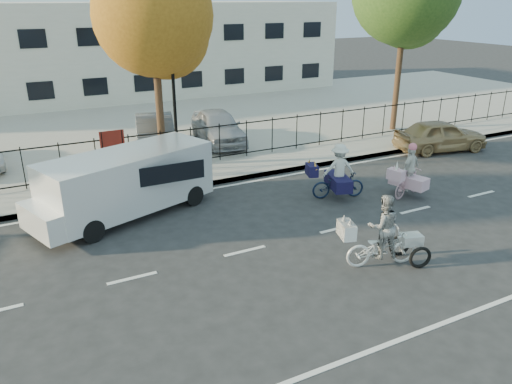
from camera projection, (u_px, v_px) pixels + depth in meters
ground at (245, 251)px, 13.21m from camera, size 120.00×120.00×0.00m
road_markings at (245, 251)px, 13.21m from camera, size 60.00×9.52×0.01m
curb at (181, 188)px, 17.37m from camera, size 60.00×0.10×0.15m
sidewalk at (172, 179)px, 18.24m from camera, size 60.00×2.20×0.15m
parking_lot at (117, 127)px, 25.61m from camera, size 60.00×15.60×0.15m
iron_fence at (161, 150)px, 18.85m from camera, size 58.00×0.06×1.50m
building at (78, 51)px, 32.83m from camera, size 34.00×10.00×6.00m
lamppost at (174, 92)px, 17.92m from camera, size 0.36×0.36×4.33m
street_sign at (113, 145)px, 17.54m from camera, size 0.85×0.06×1.80m
zebra_trike at (382, 238)px, 12.29m from camera, size 2.19×1.30×1.88m
unicorn_bike at (409, 177)px, 16.65m from camera, size 1.87×1.35×1.85m
bull_bike at (338, 177)px, 16.51m from camera, size 2.05×1.45×1.85m
white_van at (125, 181)px, 15.04m from camera, size 6.04×3.49×1.99m
gold_sedan at (441, 135)px, 21.66m from camera, size 4.28×2.38×1.38m
lot_car_c at (155, 133)px, 21.31m from camera, size 2.55×4.66×1.46m
lot_car_d at (218, 127)px, 22.31m from camera, size 2.29×4.53×1.48m
tree_mid at (157, 22)px, 17.66m from camera, size 4.26×4.26×7.82m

